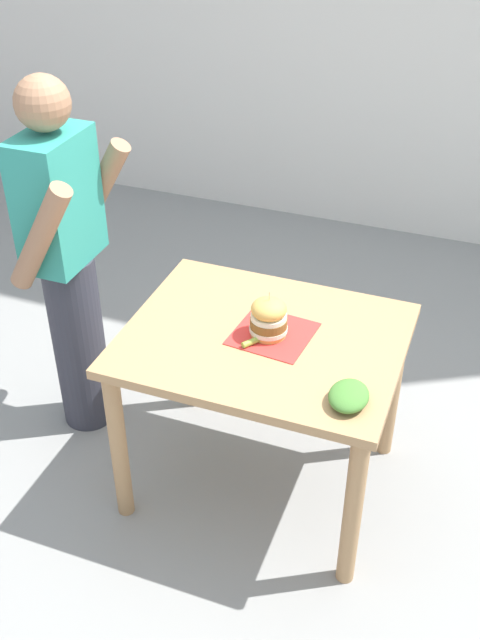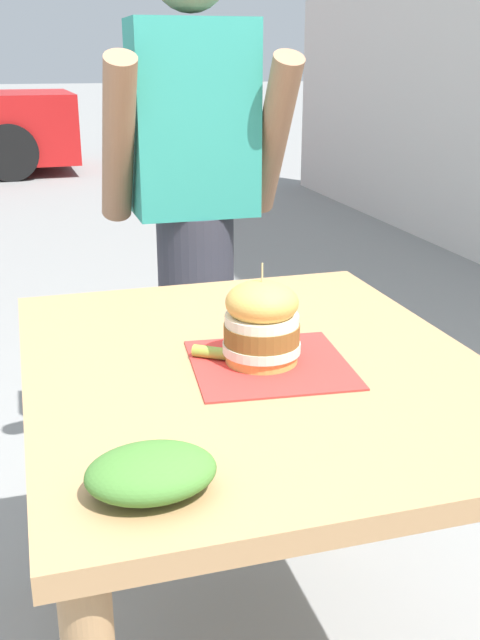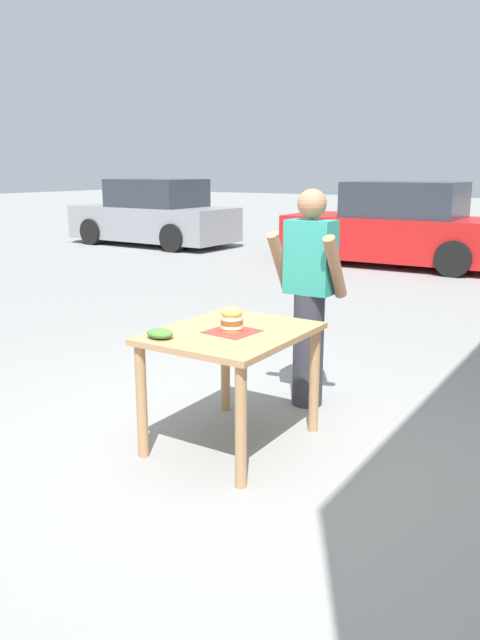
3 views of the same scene
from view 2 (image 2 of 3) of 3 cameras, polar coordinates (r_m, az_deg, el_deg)
The scene contains 6 objects.
patio_table at distance 1.52m, azimuth 1.08°, elevation -7.72°, with size 0.88×1.09×0.80m.
serving_paper at distance 1.44m, azimuth 2.30°, elevation -3.38°, with size 0.30×0.30×0.00m, color red.
sandwich at distance 1.42m, azimuth 1.67°, elevation -0.18°, with size 0.15×0.15×0.20m.
pickle_spear at distance 1.45m, azimuth -1.95°, elevation -2.52°, with size 0.02×0.02×0.09m, color #8EA83D.
side_salad at distance 1.04m, azimuth -6.79°, elevation -11.44°, with size 0.18×0.14×0.06m, color #477F33.
diner_across_table at distance 2.32m, azimuth -3.44°, elevation 7.71°, with size 0.55×0.35×1.69m.
Camera 2 is at (-0.41, -1.28, 1.36)m, focal length 42.00 mm.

